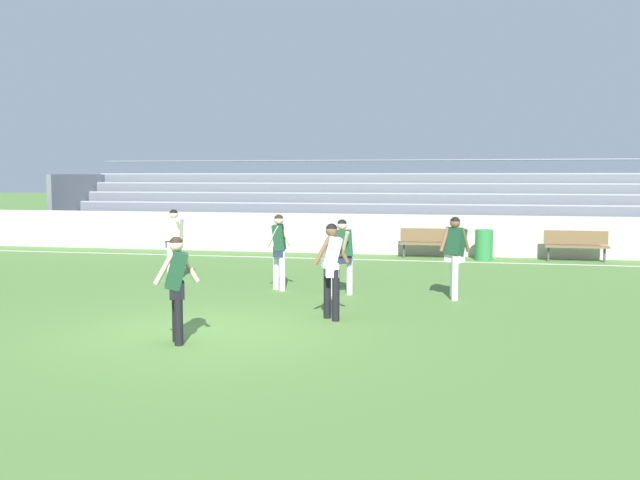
% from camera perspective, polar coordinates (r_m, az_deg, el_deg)
% --- Properties ---
extents(ground_plane, '(160.00, 160.00, 0.00)m').
position_cam_1_polar(ground_plane, '(11.48, -9.82, -7.48)').
color(ground_plane, '#517A38').
extents(field_line_sideline, '(44.00, 0.12, 0.01)m').
position_cam_1_polar(field_line_sideline, '(21.24, 0.39, -1.52)').
color(field_line_sideline, white).
rests_on(field_line_sideline, ground).
extents(sideline_wall, '(48.00, 0.16, 1.29)m').
position_cam_1_polar(sideline_wall, '(22.64, 1.14, 0.54)').
color(sideline_wall, '#BCB7AD').
rests_on(sideline_wall, ground).
extents(bleacher_stand, '(26.77, 4.46, 3.14)m').
position_cam_1_polar(bleacher_stand, '(25.42, 7.83, 2.65)').
color(bleacher_stand, '#9EA3AD').
rests_on(bleacher_stand, ground).
extents(bench_near_bin, '(1.80, 0.40, 0.90)m').
position_cam_1_polar(bench_near_bin, '(21.58, 8.93, -0.03)').
color(bench_near_bin, brown).
rests_on(bench_near_bin, ground).
extents(bench_near_wall_gap, '(1.80, 0.40, 0.90)m').
position_cam_1_polar(bench_near_wall_gap, '(21.79, 20.15, -0.24)').
color(bench_near_wall_gap, brown).
rests_on(bench_near_wall_gap, ground).
extents(trash_bin, '(0.52, 0.52, 0.91)m').
position_cam_1_polar(trash_bin, '(21.39, 13.21, -0.39)').
color(trash_bin, '#2D7F3D').
rests_on(trash_bin, ground).
extents(player_dark_challenging, '(0.49, 0.71, 1.61)m').
position_cam_1_polar(player_dark_challenging, '(14.69, 1.80, -0.87)').
color(player_dark_challenging, white).
rests_on(player_dark_challenging, ground).
extents(player_dark_wide_left, '(0.52, 0.46, 1.67)m').
position_cam_1_polar(player_dark_wide_left, '(15.37, -3.36, -0.42)').
color(player_dark_wide_left, white).
rests_on(player_dark_wide_left, ground).
extents(player_white_pressing_high, '(0.44, 0.53, 1.70)m').
position_cam_1_polar(player_white_pressing_high, '(17.39, -11.81, 0.21)').
color(player_white_pressing_high, white).
rests_on(player_white_pressing_high, ground).
extents(player_dark_overlapping, '(0.60, 0.49, 1.62)m').
position_cam_1_polar(player_dark_overlapping, '(10.68, -11.60, -3.25)').
color(player_dark_overlapping, black).
rests_on(player_dark_overlapping, ground).
extents(player_dark_dropping_back, '(0.64, 0.51, 1.69)m').
position_cam_1_polar(player_dark_dropping_back, '(14.49, 10.92, -0.81)').
color(player_dark_dropping_back, white).
rests_on(player_dark_dropping_back, ground).
extents(player_white_deep_cover, '(0.59, 0.47, 1.69)m').
position_cam_1_polar(player_white_deep_cover, '(12.19, 0.95, -1.84)').
color(player_white_deep_cover, black).
rests_on(player_white_deep_cover, ground).
extents(soccer_ball, '(0.22, 0.22, 0.22)m').
position_cam_1_polar(soccer_ball, '(14.86, 0.75, -4.06)').
color(soccer_ball, orange).
rests_on(soccer_ball, ground).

